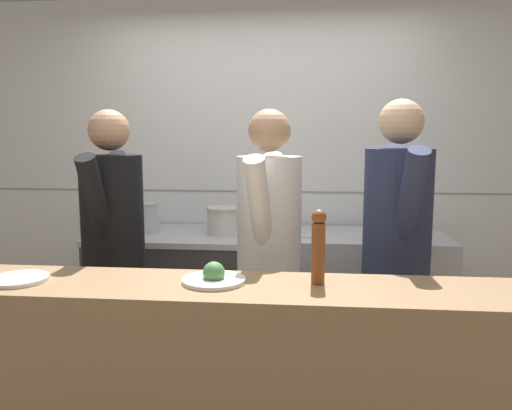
# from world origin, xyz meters

# --- Properties ---
(wall_back_tiled) EXTENTS (8.00, 0.06, 2.60)m
(wall_back_tiled) POSITION_xyz_m (0.00, 1.56, 1.30)
(wall_back_tiled) COLOR white
(wall_back_tiled) RESTS_ON ground_plane
(oven_range) EXTENTS (1.16, 0.71, 0.89)m
(oven_range) POSITION_xyz_m (-0.59, 1.16, 0.44)
(oven_range) COLOR #38383D
(oven_range) RESTS_ON ground_plane
(prep_counter) EXTENTS (1.28, 0.65, 0.90)m
(prep_counter) POSITION_xyz_m (0.66, 1.16, 0.45)
(prep_counter) COLOR #B7BABF
(prep_counter) RESTS_ON ground_plane
(pass_counter) EXTENTS (2.89, 0.45, 0.96)m
(pass_counter) POSITION_xyz_m (0.07, -0.28, 0.47)
(pass_counter) COLOR #93704C
(pass_counter) RESTS_ON ground_plane
(stock_pot) EXTENTS (0.24, 0.24, 0.22)m
(stock_pot) POSITION_xyz_m (-0.83, 1.15, 1.00)
(stock_pot) COLOR #B7BABF
(stock_pot) RESTS_ON oven_range
(sauce_pot) EXTENTS (0.26, 0.26, 0.19)m
(sauce_pot) POSITION_xyz_m (-0.24, 1.14, 0.99)
(sauce_pot) COLOR beige
(sauce_pot) RESTS_ON oven_range
(chefs_knife) EXTENTS (0.38, 0.14, 0.02)m
(chefs_knife) POSITION_xyz_m (0.21, 1.06, 0.91)
(chefs_knife) COLOR #B7BABF
(chefs_knife) RESTS_ON prep_counter
(plated_dish_main) EXTENTS (0.25, 0.25, 0.02)m
(plated_dish_main) POSITION_xyz_m (-0.90, -0.31, 0.97)
(plated_dish_main) COLOR white
(plated_dish_main) RESTS_ON pass_counter
(plated_dish_appetiser) EXTENTS (0.27, 0.27, 0.09)m
(plated_dish_appetiser) POSITION_xyz_m (-0.06, -0.25, 0.98)
(plated_dish_appetiser) COLOR white
(plated_dish_appetiser) RESTS_ON pass_counter
(pepper_mill) EXTENTS (0.06, 0.06, 0.32)m
(pepper_mill) POSITION_xyz_m (0.38, -0.22, 1.12)
(pepper_mill) COLOR brown
(pepper_mill) RESTS_ON pass_counter
(chef_head_cook) EXTENTS (0.35, 0.75, 1.72)m
(chef_head_cook) POSITION_xyz_m (-0.76, 0.41, 0.96)
(chef_head_cook) COLOR black
(chef_head_cook) RESTS_ON ground_plane
(chef_sous) EXTENTS (0.40, 0.75, 1.72)m
(chef_sous) POSITION_xyz_m (0.13, 0.38, 0.96)
(chef_sous) COLOR black
(chef_sous) RESTS_ON ground_plane
(chef_line) EXTENTS (0.39, 0.77, 1.77)m
(chef_line) POSITION_xyz_m (0.82, 0.41, 0.98)
(chef_line) COLOR black
(chef_line) RESTS_ON ground_plane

